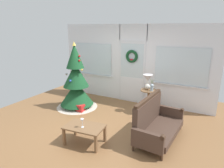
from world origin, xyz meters
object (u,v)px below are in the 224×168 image
object	(u,v)px
side_table	(149,96)
table_lamp	(148,80)
gift_box	(80,108)
flower_vase	(152,87)
coffee_table	(84,129)
settee_sofa	(155,123)
wine_glass	(82,121)
christmas_tree	(76,84)

from	to	relation	value
side_table	table_lamp	bearing A→B (deg)	146.31
side_table	gift_box	xyz separation A→B (m)	(-1.80, -0.91, -0.38)
flower_vase	coffee_table	bearing A→B (deg)	-110.25
settee_sofa	side_table	size ratio (longest dim) A/B	2.29
settee_sofa	flower_vase	size ratio (longest dim) A/B	4.56
coffee_table	wine_glass	distance (m)	0.21
settee_sofa	gift_box	xyz separation A→B (m)	(-2.39, 0.39, -0.27)
table_lamp	gift_box	size ratio (longest dim) A/B	1.99
christmas_tree	side_table	bearing A→B (deg)	16.76
table_lamp	settee_sofa	bearing A→B (deg)	-64.38
coffee_table	gift_box	distance (m)	1.74
wine_glass	gift_box	distance (m)	1.82
gift_box	coffee_table	bearing A→B (deg)	-50.14
table_lamp	coffee_table	xyz separation A→B (m)	(-0.64, -2.27, -0.64)
flower_vase	christmas_tree	bearing A→B (deg)	-165.39
side_table	settee_sofa	bearing A→B (deg)	-65.86
table_lamp	wine_glass	size ratio (longest dim) A/B	2.26
flower_vase	gift_box	bearing A→B (deg)	-156.01
christmas_tree	gift_box	distance (m)	0.76
settee_sofa	coffee_table	xyz separation A→B (m)	(-1.28, -0.93, -0.03)
settee_sofa	wine_glass	distance (m)	1.63
wine_glass	christmas_tree	bearing A→B (deg)	130.90
side_table	gift_box	size ratio (longest dim) A/B	3.16
gift_box	settee_sofa	bearing A→B (deg)	-9.33
christmas_tree	wine_glass	distance (m)	2.18
christmas_tree	flower_vase	bearing A→B (deg)	14.61
settee_sofa	coffee_table	distance (m)	1.58
flower_vase	gift_box	distance (m)	2.20
table_lamp	gift_box	distance (m)	2.17
christmas_tree	coffee_table	distance (m)	2.17
christmas_tree	gift_box	size ratio (longest dim) A/B	9.28
side_table	table_lamp	distance (m)	0.49
christmas_tree	table_lamp	bearing A→B (deg)	18.22
side_table	coffee_table	distance (m)	2.34
table_lamp	christmas_tree	bearing A→B (deg)	-161.78
christmas_tree	flower_vase	distance (m)	2.31
settee_sofa	flower_vase	xyz separation A→B (m)	(-0.48, 1.24, 0.44)
table_lamp	wine_glass	xyz separation A→B (m)	(-0.65, -2.33, -0.43)
settee_sofa	wine_glass	bearing A→B (deg)	-142.55
wine_glass	side_table	bearing A→B (deg)	72.84
flower_vase	wine_glass	world-z (taller)	flower_vase
christmas_tree	gift_box	xyz separation A→B (m)	(0.33, -0.27, -0.63)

